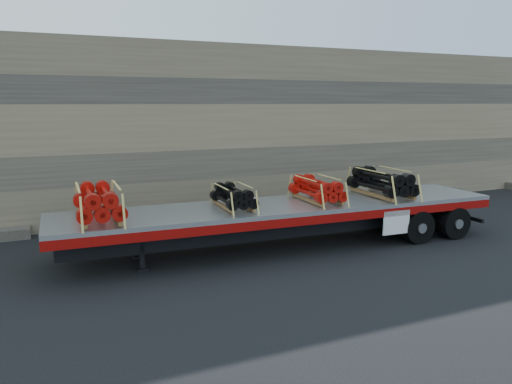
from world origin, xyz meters
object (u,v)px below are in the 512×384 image
(bundle_front, at_px, (98,203))
(bundle_midfront, at_px, (233,197))
(trailer, at_px, (284,226))
(bundle_rear, at_px, (382,183))
(bundle_midrear, at_px, (317,190))

(bundle_front, bearing_deg, bundle_midfront, -0.00)
(trailer, height_order, bundle_midfront, bundle_midfront)
(bundle_midfront, relative_size, bundle_rear, 0.75)
(trailer, height_order, bundle_front, bundle_front)
(bundle_front, relative_size, bundle_midfront, 1.33)
(bundle_rear, bearing_deg, trailer, 180.00)
(bundle_front, relative_size, bundle_rear, 1.00)
(bundle_front, bearing_deg, trailer, -0.00)
(bundle_front, height_order, bundle_rear, bundle_front)
(bundle_midrear, bearing_deg, bundle_midfront, 180.00)
(trailer, distance_m, bundle_midrear, 1.61)
(bundle_midfront, xyz_separation_m, bundle_midrear, (2.92, -0.12, 0.04))
(trailer, relative_size, bundle_rear, 5.78)
(trailer, relative_size, bundle_front, 5.77)
(bundle_midfront, bearing_deg, bundle_front, 180.00)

